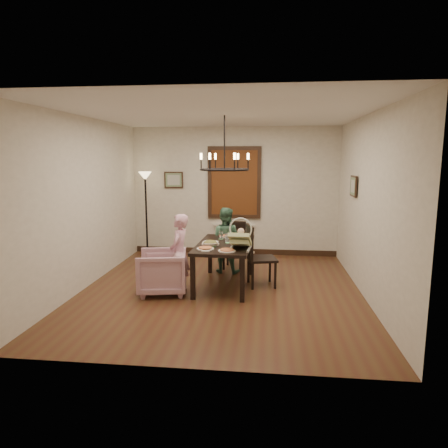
% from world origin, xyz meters
% --- Properties ---
extents(room_shell, '(4.51, 5.00, 2.81)m').
position_xyz_m(room_shell, '(0.00, 0.37, 1.40)').
color(room_shell, '#53351C').
rests_on(room_shell, ground).
extents(dining_table, '(0.94, 1.59, 0.73)m').
position_xyz_m(dining_table, '(0.03, 0.21, 0.64)').
color(dining_table, black).
rests_on(dining_table, room_shell).
extents(chair_far, '(0.45, 0.45, 0.91)m').
position_xyz_m(chair_far, '(0.09, 1.33, 0.45)').
color(chair_far, black).
rests_on(chair_far, room_shell).
extents(chair_right, '(0.56, 0.56, 1.05)m').
position_xyz_m(chair_right, '(0.65, 0.30, 0.53)').
color(chair_right, black).
rests_on(chair_right, room_shell).
extents(armchair, '(0.88, 0.87, 0.69)m').
position_xyz_m(armchair, '(-0.92, -0.25, 0.34)').
color(armchair, '#C798AE').
rests_on(armchair, room_shell).
extents(elderly_woman, '(0.28, 0.40, 1.05)m').
position_xyz_m(elderly_woman, '(-0.65, -0.14, 0.52)').
color(elderly_woman, '#D898AF').
rests_on(elderly_woman, room_shell).
extents(seated_man, '(0.55, 0.45, 1.02)m').
position_xyz_m(seated_man, '(-0.05, 1.03, 0.51)').
color(seated_man, '#416E54').
rests_on(seated_man, room_shell).
extents(baby_bouncer, '(0.42, 0.54, 0.34)m').
position_xyz_m(baby_bouncer, '(0.32, -0.17, 0.90)').
color(baby_bouncer, beige).
rests_on(baby_bouncer, dining_table).
extents(salad_bowl, '(0.31, 0.31, 0.08)m').
position_xyz_m(salad_bowl, '(-0.18, 0.02, 0.77)').
color(salad_bowl, white).
rests_on(salad_bowl, dining_table).
extents(pizza_platter, '(0.29, 0.29, 0.04)m').
position_xyz_m(pizza_platter, '(-0.18, 0.09, 0.75)').
color(pizza_platter, tan).
rests_on(pizza_platter, dining_table).
extents(drinking_glass, '(0.07, 0.07, 0.13)m').
position_xyz_m(drinking_glass, '(0.05, 0.40, 0.80)').
color(drinking_glass, silver).
rests_on(drinking_glass, dining_table).
extents(window_blinds, '(1.00, 0.03, 1.40)m').
position_xyz_m(window_blinds, '(0.00, 2.46, 1.60)').
color(window_blinds, '#5E3212').
rests_on(window_blinds, room_shell).
extents(radiator, '(0.92, 0.12, 0.62)m').
position_xyz_m(radiator, '(0.00, 2.48, 0.35)').
color(radiator, silver).
rests_on(radiator, room_shell).
extents(picture_back, '(0.42, 0.03, 0.36)m').
position_xyz_m(picture_back, '(-1.35, 2.47, 1.65)').
color(picture_back, black).
rests_on(picture_back, room_shell).
extents(picture_right, '(0.03, 0.42, 0.36)m').
position_xyz_m(picture_right, '(2.21, 0.90, 1.65)').
color(picture_right, black).
rests_on(picture_right, room_shell).
extents(floor_lamp, '(0.30, 0.30, 1.80)m').
position_xyz_m(floor_lamp, '(-1.90, 2.15, 0.90)').
color(floor_lamp, black).
rests_on(floor_lamp, room_shell).
extents(chandelier, '(0.80, 0.80, 0.04)m').
position_xyz_m(chandelier, '(0.03, 0.21, 1.95)').
color(chandelier, black).
rests_on(chandelier, room_shell).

